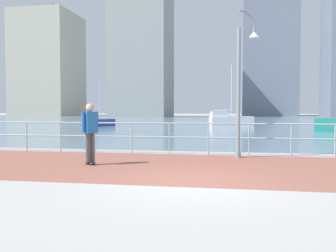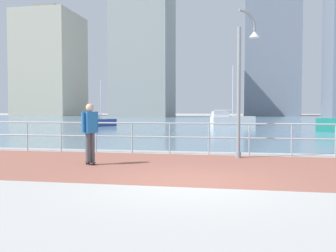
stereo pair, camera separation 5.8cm
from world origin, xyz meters
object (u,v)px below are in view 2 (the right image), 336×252
Objects in this scene: lamppost at (244,76)px; skateboarder at (90,128)px; sailboat_red at (231,120)px; sailboat_ivory at (100,122)px.

lamppost reaches higher than skateboarder.
sailboat_ivory is (-12.60, -3.64, -0.15)m from sailboat_red.
lamppost is 2.76× the size of skateboarder.
sailboat_red is (-0.75, 25.50, -2.12)m from lamppost.
skateboarder is 25.95m from sailboat_ivory.
skateboarder is (-4.37, -2.47, -1.64)m from lamppost.
sailboat_ivory is (-13.36, 21.86, -2.27)m from lamppost.
lamppost reaches higher than sailboat_ivory.
lamppost is 5.28m from skateboarder.
skateboarder is at bearing -69.74° from sailboat_ivory.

